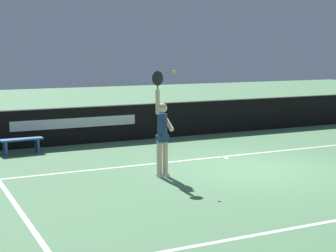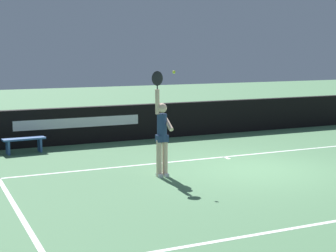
{
  "view_description": "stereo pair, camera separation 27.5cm",
  "coord_description": "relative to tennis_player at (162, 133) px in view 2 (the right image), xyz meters",
  "views": [
    {
      "loc": [
        -7.77,
        -10.89,
        2.99
      ],
      "look_at": [
        -2.24,
        0.54,
        1.16
      ],
      "focal_mm": 57.12,
      "sensor_mm": 36.0,
      "label": 1
    },
    {
      "loc": [
        -7.52,
        -11.01,
        2.99
      ],
      "look_at": [
        -2.24,
        0.54,
        1.16
      ],
      "focal_mm": 57.12,
      "sensor_mm": 36.0,
      "label": 2
    }
  ],
  "objects": [
    {
      "name": "ground_plane",
      "position": [
        2.51,
        -0.3,
        -1.04
      ],
      "size": [
        60.0,
        60.0,
        0.0
      ],
      "primitive_type": "plane",
      "color": "#507F55"
    },
    {
      "name": "court_lines",
      "position": [
        2.51,
        -1.46,
        -1.04
      ],
      "size": [
        12.24,
        5.79,
        0.0
      ],
      "color": "white",
      "rests_on": "ground"
    },
    {
      "name": "back_wall",
      "position": [
        2.5,
        5.15,
        -0.46
      ],
      "size": [
        17.99,
        0.29,
        1.17
      ],
      "color": "black",
      "rests_on": "ground"
    },
    {
      "name": "tennis_player",
      "position": [
        0.0,
        0.0,
        0.0
      ],
      "size": [
        0.43,
        0.5,
        2.5
      ],
      "color": "beige",
      "rests_on": "ground"
    },
    {
      "name": "tennis_ball",
      "position": [
        0.18,
        -0.28,
        1.43
      ],
      "size": [
        0.07,
        0.07,
        0.07
      ],
      "color": "#CDE230"
    },
    {
      "name": "courtside_bench_near",
      "position": [
        -2.48,
        4.27,
        -0.71
      ],
      "size": [
        1.24,
        0.45,
        0.45
      ],
      "color": "#335895",
      "rests_on": "ground"
    }
  ]
}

